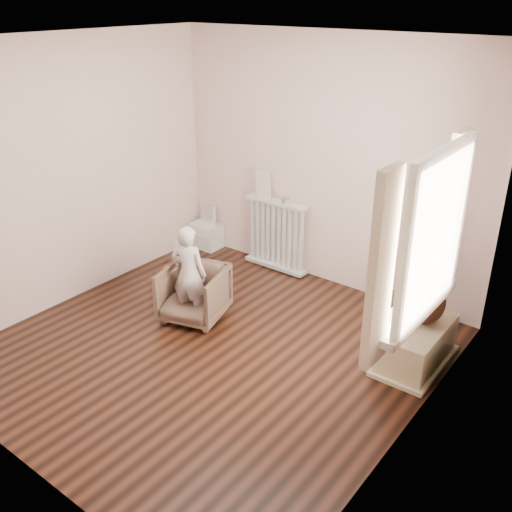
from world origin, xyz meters
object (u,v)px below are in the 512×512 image
Objects in this scene: armchair at (194,294)px; plush_cat at (435,273)px; toy_bench at (417,343)px; radiator at (276,237)px; toy_vanity at (206,226)px; teddy_bear at (424,289)px; child at (189,274)px.

plush_cat is (2.16, 0.38, 0.73)m from armchair.
armchair is 2.35× the size of plush_cat.
armchair is 0.74× the size of toy_bench.
radiator is 2.17m from toy_bench.
toy_bench is 0.84m from plush_cat.
teddy_bear reaches higher than toy_vanity.
radiator is at bearing -106.19° from child.
toy_bench is (2.03, -0.76, -0.19)m from radiator.
child is 1.22× the size of toy_bench.
toy_vanity is 1.76m from child.
child is at bearing -161.90° from toy_bench.
radiator is 1.40× the size of armchair.
child is 2.13m from teddy_bear.
teddy_bear is at bearing 2.75° from armchair.
plush_cat is at bearing 174.72° from child.
teddy_bear is (1.99, 0.70, 0.40)m from armchair.
toy_vanity is at bearing 111.55° from armchair.
armchair is 2.11m from toy_bench.
child reaches higher than toy_vanity.
plush_cat is (2.16, 0.43, 0.50)m from child.
toy_vanity is (-1.04, -0.03, -0.11)m from radiator.
toy_vanity reaches higher than toy_bench.
radiator is 1.43m from child.
teddy_bear reaches higher than toy_bench.
teddy_bear is at bearing -18.72° from radiator.
child reaches higher than teddy_bear.
armchair is at bearing -106.51° from child.
plush_cat is (2.17, -0.99, 0.61)m from radiator.
child is 2.26m from plush_cat.
teddy_bear is (1.99, 0.75, 0.17)m from child.
armchair is 0.97× the size of teddy_bear.
plush_cat is at bearing -58.79° from toy_bench.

